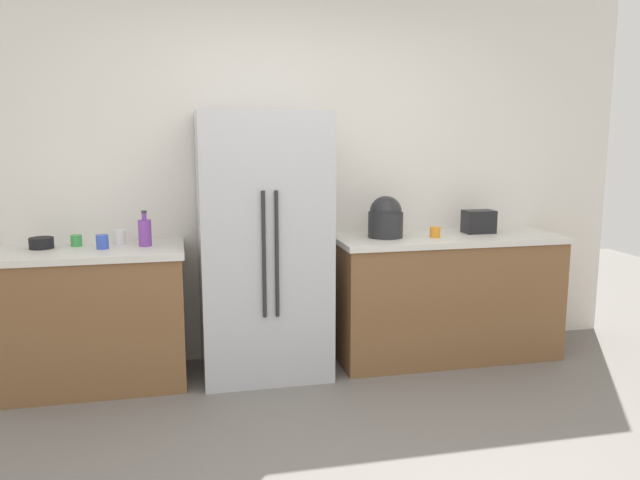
# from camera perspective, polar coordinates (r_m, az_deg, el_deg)

# --- Properties ---
(kitchen_back_panel) EXTENTS (5.19, 0.10, 2.64)m
(kitchen_back_panel) POSITION_cam_1_polar(r_m,az_deg,el_deg) (4.53, -3.15, 5.99)
(kitchen_back_panel) COLOR silver
(kitchen_back_panel) RESTS_ON ground_plane
(counter_left) EXTENTS (1.15, 0.63, 0.89)m
(counter_left) POSITION_cam_1_polar(r_m,az_deg,el_deg) (4.29, -19.83, -6.62)
(counter_left) COLOR brown
(counter_left) RESTS_ON ground_plane
(counter_right) EXTENTS (1.62, 0.63, 0.89)m
(counter_right) POSITION_cam_1_polar(r_m,az_deg,el_deg) (4.64, 11.33, -5.01)
(counter_right) COLOR brown
(counter_right) RESTS_ON ground_plane
(refrigerator) EXTENTS (0.83, 0.65, 1.75)m
(refrigerator) POSITION_cam_1_polar(r_m,az_deg,el_deg) (4.17, -5.18, -0.51)
(refrigerator) COLOR #B7BABF
(refrigerator) RESTS_ON ground_plane
(toaster) EXTENTS (0.22, 0.14, 0.17)m
(toaster) POSITION_cam_1_polar(r_m,az_deg,el_deg) (4.71, 14.24, 1.63)
(toaster) COLOR black
(toaster) RESTS_ON counter_right
(rice_cooker) EXTENTS (0.24, 0.24, 0.29)m
(rice_cooker) POSITION_cam_1_polar(r_m,az_deg,el_deg) (4.39, 5.99, 1.99)
(rice_cooker) COLOR #262628
(rice_cooker) RESTS_ON counter_right
(bottle_a) EXTENTS (0.08, 0.08, 0.23)m
(bottle_a) POSITION_cam_1_polar(r_m,az_deg,el_deg) (4.18, -15.65, 0.69)
(bottle_a) COLOR purple
(bottle_a) RESTS_ON counter_left
(cup_a) EXTENTS (0.07, 0.07, 0.07)m
(cup_a) POSITION_cam_1_polar(r_m,az_deg,el_deg) (4.45, 10.42, 0.71)
(cup_a) COLOR orange
(cup_a) RESTS_ON counter_right
(cup_b) EXTENTS (0.07, 0.07, 0.09)m
(cup_b) POSITION_cam_1_polar(r_m,az_deg,el_deg) (4.32, -17.75, 0.27)
(cup_b) COLOR white
(cup_b) RESTS_ON counter_left
(cup_c) EXTENTS (0.07, 0.07, 0.07)m
(cup_c) POSITION_cam_1_polar(r_m,az_deg,el_deg) (4.32, -21.29, -0.05)
(cup_c) COLOR green
(cup_c) RESTS_ON counter_left
(cup_d) EXTENTS (0.08, 0.08, 0.09)m
(cup_d) POSITION_cam_1_polar(r_m,az_deg,el_deg) (4.17, -19.19, -0.15)
(cup_d) COLOR blue
(cup_d) RESTS_ON counter_left
(bowl_a) EXTENTS (0.15, 0.15, 0.07)m
(bowl_a) POSITION_cam_1_polar(r_m,az_deg,el_deg) (4.32, -24.02, -0.25)
(bowl_a) COLOR black
(bowl_a) RESTS_ON counter_left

